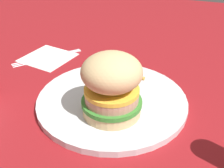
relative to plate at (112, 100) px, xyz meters
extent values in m
plane|color=maroon|center=(0.03, 0.03, -0.01)|extent=(1.60, 1.60, 0.00)
cylinder|color=silver|center=(0.00, 0.00, 0.00)|extent=(0.28, 0.28, 0.01)
cylinder|color=tan|center=(-0.01, 0.04, 0.02)|extent=(0.10, 0.10, 0.02)
cylinder|color=#387F2D|center=(-0.01, 0.04, 0.03)|extent=(0.10, 0.10, 0.01)
cylinder|color=tan|center=(-0.01, 0.04, 0.04)|extent=(0.09, 0.09, 0.02)
cylinder|color=yellow|center=(-0.01, 0.04, 0.05)|extent=(0.09, 0.09, 0.01)
ellipsoid|color=tan|center=(-0.01, 0.04, 0.09)|extent=(0.10, 0.10, 0.06)
cylinder|color=gold|center=(0.00, -0.06, 0.01)|extent=(0.05, 0.06, 0.01)
cylinder|color=gold|center=(0.00, -0.09, 0.01)|extent=(0.08, 0.01, 0.01)
cylinder|color=#E5B251|center=(0.01, -0.05, 0.01)|extent=(0.08, 0.03, 0.01)
cylinder|color=gold|center=(0.01, -0.07, 0.01)|extent=(0.05, 0.04, 0.01)
cylinder|color=gold|center=(0.01, -0.07, 0.01)|extent=(0.03, 0.07, 0.01)
cylinder|color=gold|center=(0.02, -0.05, 0.02)|extent=(0.04, 0.08, 0.01)
cylinder|color=gold|center=(0.03, -0.08, 0.02)|extent=(0.04, 0.05, 0.01)
cylinder|color=gold|center=(0.01, -0.05, 0.01)|extent=(0.03, 0.05, 0.01)
cube|color=white|center=(0.21, -0.13, -0.01)|extent=(0.13, 0.13, 0.00)
cube|color=silver|center=(0.19, -0.15, 0.00)|extent=(0.08, 0.09, 0.00)
cube|color=silver|center=(0.24, -0.10, 0.00)|extent=(0.04, 0.04, 0.00)
cylinder|color=silver|center=(0.26, -0.08, 0.00)|extent=(0.02, 0.02, 0.00)
cylinder|color=silver|center=(0.26, -0.07, 0.00)|extent=(0.02, 0.02, 0.00)
cylinder|color=silver|center=(0.25, -0.07, 0.00)|extent=(0.02, 0.02, 0.00)
camera|label=1|loc=(-0.14, 0.41, 0.30)|focal=45.78mm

